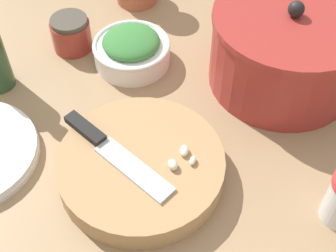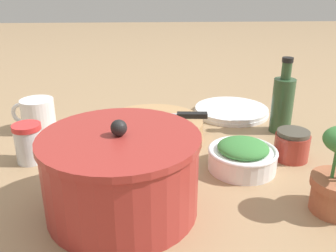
{
  "view_description": "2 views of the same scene",
  "coord_description": "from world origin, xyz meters",
  "px_view_note": "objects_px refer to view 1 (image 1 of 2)",
  "views": [
    {
      "loc": [
        0.33,
        -0.35,
        0.63
      ],
      "look_at": [
        0.04,
        0.01,
        0.08
      ],
      "focal_mm": 50.0,
      "sensor_mm": 36.0,
      "label": 1
    },
    {
      "loc": [
        0.03,
        0.87,
        0.4
      ],
      "look_at": [
        -0.01,
        0.0,
        0.05
      ],
      "focal_mm": 40.0,
      "sensor_mm": 36.0,
      "label": 2
    }
  ],
  "objects_px": {
    "herb_bowl": "(132,49)",
    "honey_jar": "(71,34)",
    "chef_knife": "(109,149)",
    "garlic_cloves": "(181,159)",
    "cutting_board": "(141,167)",
    "stock_pot": "(286,50)"
  },
  "relations": [
    {
      "from": "chef_knife",
      "to": "herb_bowl",
      "type": "bearing_deg",
      "value": -141.64
    },
    {
      "from": "chef_knife",
      "to": "garlic_cloves",
      "type": "distance_m",
      "value": 0.11
    },
    {
      "from": "garlic_cloves",
      "to": "honey_jar",
      "type": "bearing_deg",
      "value": 162.92
    },
    {
      "from": "chef_knife",
      "to": "garlic_cloves",
      "type": "height_order",
      "value": "same"
    },
    {
      "from": "herb_bowl",
      "to": "stock_pot",
      "type": "bearing_deg",
      "value": 29.34
    },
    {
      "from": "cutting_board",
      "to": "chef_knife",
      "type": "bearing_deg",
      "value": -158.86
    },
    {
      "from": "cutting_board",
      "to": "herb_bowl",
      "type": "xyz_separation_m",
      "value": [
        -0.19,
        0.19,
        0.01
      ]
    },
    {
      "from": "chef_knife",
      "to": "herb_bowl",
      "type": "relative_size",
      "value": 1.49
    },
    {
      "from": "chef_knife",
      "to": "garlic_cloves",
      "type": "bearing_deg",
      "value": 122.53
    },
    {
      "from": "chef_knife",
      "to": "garlic_cloves",
      "type": "xyz_separation_m",
      "value": [
        0.1,
        0.05,
        0.0
      ]
    },
    {
      "from": "garlic_cloves",
      "to": "cutting_board",
      "type": "bearing_deg",
      "value": -144.77
    },
    {
      "from": "chef_knife",
      "to": "honey_jar",
      "type": "relative_size",
      "value": 2.85
    },
    {
      "from": "chef_knife",
      "to": "honey_jar",
      "type": "xyz_separation_m",
      "value": [
        -0.27,
        0.17,
        -0.01
      ]
    },
    {
      "from": "chef_knife",
      "to": "honey_jar",
      "type": "distance_m",
      "value": 0.32
    },
    {
      "from": "honey_jar",
      "to": "cutting_board",
      "type": "bearing_deg",
      "value": -25.13
    },
    {
      "from": "herb_bowl",
      "to": "honey_jar",
      "type": "height_order",
      "value": "honey_jar"
    },
    {
      "from": "cutting_board",
      "to": "stock_pot",
      "type": "bearing_deg",
      "value": 80.21
    },
    {
      "from": "cutting_board",
      "to": "garlic_cloves",
      "type": "xyz_separation_m",
      "value": [
        0.05,
        0.04,
        0.03
      ]
    },
    {
      "from": "garlic_cloves",
      "to": "stock_pot",
      "type": "xyz_separation_m",
      "value": [
        0.01,
        0.3,
        0.02
      ]
    },
    {
      "from": "cutting_board",
      "to": "herb_bowl",
      "type": "bearing_deg",
      "value": 135.23
    },
    {
      "from": "cutting_board",
      "to": "garlic_cloves",
      "type": "bearing_deg",
      "value": 35.23
    },
    {
      "from": "herb_bowl",
      "to": "chef_knife",
      "type": "bearing_deg",
      "value": -55.32
    }
  ]
}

